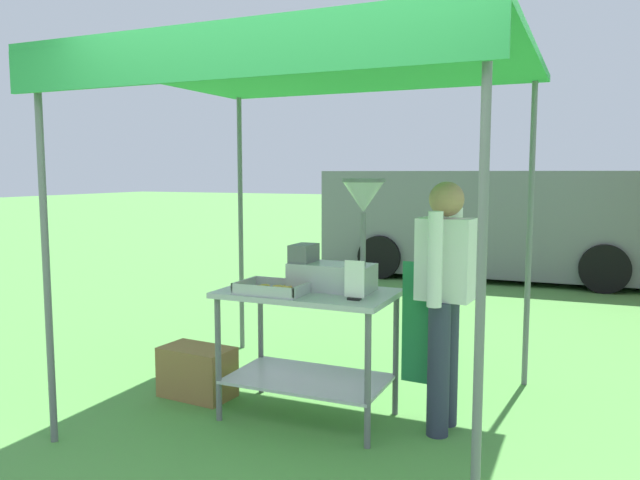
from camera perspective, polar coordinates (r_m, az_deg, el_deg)
The scene contains 9 objects.
ground_plane at distance 9.16m, azimuth 14.44°, elevation -4.45°, with size 70.00×70.00×0.00m, color #519342.
stall_canopy at distance 4.22m, azimuth -0.58°, elevation 14.99°, with size 2.78×2.47×2.40m.
donut_cart at distance 4.21m, azimuth -1.10°, elevation -7.84°, with size 1.16×0.68×0.88m.
donut_tray at distance 4.10m, azimuth -4.36°, elevation -4.55°, with size 0.45×0.32×0.07m.
donut_fryer at distance 4.12m, azimuth 1.86°, elevation -0.76°, with size 0.64×0.28×0.75m.
menu_sign at distance 3.85m, azimuth 3.18°, elevation -3.99°, with size 0.13×0.05×0.25m.
vendor at distance 4.03m, azimuth 11.31°, elevation -4.78°, with size 0.46×0.54×1.61m.
supply_crate at distance 4.81m, azimuth -11.23°, elevation -11.81°, with size 0.56×0.36×0.37m.
van_grey at distance 10.39m, azimuth 15.72°, elevation 1.64°, with size 5.28×2.23×1.69m.
Camera 1 is at (1.42, -2.90, 1.67)m, focal length 34.78 mm.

